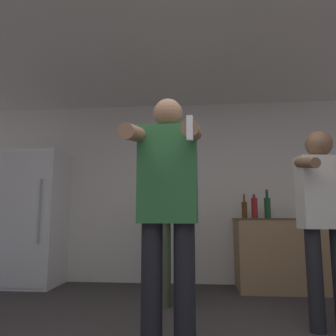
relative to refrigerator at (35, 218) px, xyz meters
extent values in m
cube|color=silver|center=(2.22, 0.35, 0.38)|extent=(7.00, 0.06, 2.55)
cube|color=silver|center=(2.22, -1.21, 1.68)|extent=(7.00, 3.59, 0.05)
cube|color=white|center=(0.00, 0.01, 0.00)|extent=(0.72, 0.64, 1.79)
cube|color=silver|center=(0.00, -0.32, 0.00)|extent=(0.69, 0.01, 1.72)
cylinder|color=#99999E|center=(0.23, -0.34, 0.09)|extent=(0.02, 0.02, 0.81)
cube|color=#997551|center=(3.37, 0.01, -0.46)|extent=(1.33, 0.62, 0.88)
cube|color=brown|center=(3.37, 0.01, -0.01)|extent=(1.36, 0.65, 0.01)
cylinder|color=maroon|center=(2.95, 0.01, 0.12)|extent=(0.08, 0.08, 0.26)
cylinder|color=maroon|center=(2.95, 0.01, 0.28)|extent=(0.03, 0.03, 0.05)
sphere|color=silver|center=(2.95, 0.01, 0.31)|extent=(0.04, 0.04, 0.04)
cylinder|color=#563314|center=(2.82, 0.01, 0.10)|extent=(0.07, 0.07, 0.21)
cylinder|color=#563314|center=(2.82, 0.01, 0.25)|extent=(0.02, 0.02, 0.09)
sphere|color=maroon|center=(2.82, 0.01, 0.29)|extent=(0.03, 0.03, 0.03)
cylinder|color=#194723|center=(3.12, 0.01, 0.13)|extent=(0.08, 0.08, 0.26)
cylinder|color=#194723|center=(3.12, 0.01, 0.30)|extent=(0.03, 0.03, 0.09)
sphere|color=maroon|center=(3.12, 0.01, 0.35)|extent=(0.04, 0.04, 0.04)
cylinder|color=black|center=(1.91, -2.14, -0.46)|extent=(0.14, 0.14, 0.87)
cylinder|color=black|center=(2.12, -2.15, -0.46)|extent=(0.14, 0.14, 0.87)
cube|color=#2D6B38|center=(2.02, -2.14, 0.30)|extent=(0.40, 0.22, 0.66)
sphere|color=#9E7051|center=(2.02, -2.14, 0.73)|extent=(0.20, 0.20, 0.20)
cylinder|color=#9E7051|center=(1.82, -2.33, 0.55)|extent=(0.13, 0.43, 0.17)
cylinder|color=#9E7051|center=(2.19, -2.36, 0.55)|extent=(0.13, 0.43, 0.17)
cube|color=white|center=(2.18, -2.56, 0.51)|extent=(0.04, 0.04, 0.14)
cylinder|color=black|center=(3.16, -1.47, -0.49)|extent=(0.13, 0.13, 0.82)
cube|color=beige|center=(3.27, -1.46, 0.22)|extent=(0.41, 0.24, 0.61)
sphere|color=brown|center=(3.27, -1.46, 0.64)|extent=(0.23, 0.23, 0.23)
cylinder|color=brown|center=(3.10, -1.63, 0.45)|extent=(0.12, 0.33, 0.14)
cylinder|color=#38422D|center=(1.87, -0.83, -0.45)|extent=(0.12, 0.12, 0.89)
cylinder|color=#38422D|center=(2.07, -0.91, -0.45)|extent=(0.12, 0.12, 0.89)
cube|color=#2D6B38|center=(1.97, -0.87, 0.33)|extent=(0.43, 0.33, 0.67)
sphere|color=beige|center=(1.97, -0.87, 0.76)|extent=(0.20, 0.20, 0.20)
cylinder|color=beige|center=(1.73, -0.98, 0.58)|extent=(0.24, 0.42, 0.16)
cylinder|color=beige|center=(2.07, -1.12, 0.58)|extent=(0.24, 0.42, 0.16)
cube|color=white|center=(1.99, -1.30, 0.54)|extent=(0.05, 0.05, 0.14)
camera|label=1|loc=(2.21, -4.34, 0.02)|focal=35.00mm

